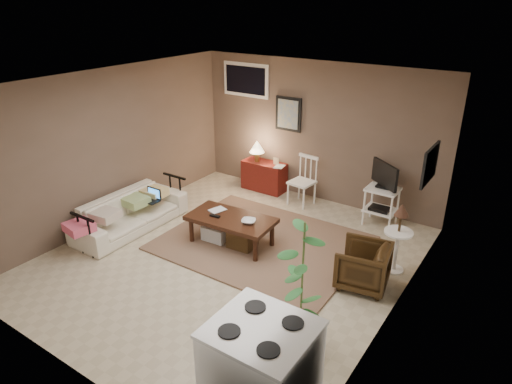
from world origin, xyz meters
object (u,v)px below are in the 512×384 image
Objects in this scene: side_table at (399,230)px; potted_plant at (302,280)px; sofa at (130,207)px; spindle_chair at (302,182)px; red_console at (263,173)px; stove at (261,378)px; armchair at (363,264)px; tv_stand at (382,193)px; coffee_table at (231,228)px.

potted_plant reaches higher than side_table.
side_table is (3.80, 1.13, 0.25)m from sofa.
side_table is 1.91m from potted_plant.
side_table is (2.03, -1.16, 0.21)m from spindle_chair.
red_console is 0.90× the size of stove.
red_console is at bearing -134.42° from armchair.
armchair is at bearing -34.72° from red_console.
potted_plant is at bearing -51.46° from red_console.
red_console is at bearing 155.79° from side_table.
tv_stand is (1.40, 0.01, 0.15)m from spindle_chair.
stove is (1.86, -4.10, 0.12)m from spindle_chair.
tv_stand is 3.05m from potted_plant.
sofa is 2.89m from spindle_chair.
tv_stand is at bearing -3.69° from red_console.
side_table reaches higher than coffee_table.
stove reaches higher than side_table.
coffee_table is 1.83m from spindle_chair.
armchair is 2.40m from stove.
stove is at bearing -8.23° from armchair.
stove is (2.03, -2.28, 0.25)m from coffee_table.
red_console is 3.22m from side_table.
red_console is 0.96× the size of side_table.
tv_stand is at bearing -176.62° from armchair.
tv_stand is 1.06× the size of side_table.
armchair is at bearing 3.17° from coffee_table.
side_table reaches higher than spindle_chair.
spindle_chair is 0.60× the size of potted_plant.
potted_plant reaches higher than spindle_chair.
coffee_table is at bearing 146.34° from potted_plant.
stove reaches higher than tv_stand.
red_console is 1.50× the size of armchair.
potted_plant is (2.53, -3.18, 0.44)m from red_console.
red_console reaches higher than coffee_table.
side_table is (2.93, -1.32, 0.28)m from red_console.
tv_stand is at bearing -54.07° from sofa.
spindle_chair is at bearing -37.74° from sofa.
armchair is (1.80, -1.71, -0.09)m from spindle_chair.
sofa is 1.28× the size of potted_plant.
sofa is at bearing -144.07° from tv_stand.
spindle_chair is at bearing 84.50° from coffee_table.
tv_stand is at bearing 0.36° from spindle_chair.
armchair is at bearing -43.60° from spindle_chair.
tv_stand reaches higher than sofa.
stove is at bearing -93.33° from side_table.
stove is at bearing -116.64° from sofa.
potted_plant is (-0.16, -1.32, 0.45)m from armchair.
tv_stand is at bearing 96.39° from stove.
side_table is at bearing 16.68° from coffee_table.
coffee_table is 2.43m from tv_stand.
red_console reaches higher than sofa.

